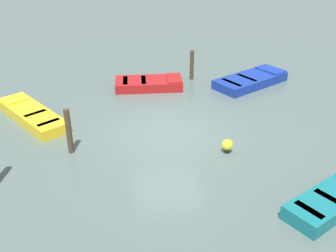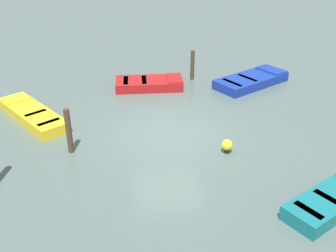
{
  "view_description": "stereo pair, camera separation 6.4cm",
  "coord_description": "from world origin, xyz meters",
  "px_view_note": "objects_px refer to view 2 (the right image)",
  "views": [
    {
      "loc": [
        2.04,
        11.99,
        6.68
      ],
      "look_at": [
        0.0,
        0.0,
        0.35
      ],
      "focal_mm": 42.32,
      "sensor_mm": 36.0,
      "label": 1
    },
    {
      "loc": [
        1.98,
        12.0,
        6.68
      ],
      "look_at": [
        0.0,
        0.0,
        0.35
      ],
      "focal_mm": 42.32,
      "sensor_mm": 36.0,
      "label": 2
    }
  ],
  "objects_px": {
    "rowboat_yellow": "(33,115)",
    "mooring_piling_mid_right": "(69,131)",
    "rowboat_teal": "(332,200)",
    "rowboat_red": "(150,83)",
    "mooring_piling_near_right": "(192,65)",
    "rowboat_blue": "(252,80)",
    "marker_buoy": "(227,145)"
  },
  "relations": [
    {
      "from": "rowboat_red",
      "to": "mooring_piling_near_right",
      "type": "relative_size",
      "value": 2.2
    },
    {
      "from": "rowboat_yellow",
      "to": "rowboat_teal",
      "type": "bearing_deg",
      "value": -161.1
    },
    {
      "from": "rowboat_red",
      "to": "rowboat_blue",
      "type": "relative_size",
      "value": 0.8
    },
    {
      "from": "rowboat_yellow",
      "to": "rowboat_red",
      "type": "bearing_deg",
      "value": -95.75
    },
    {
      "from": "rowboat_blue",
      "to": "mooring_piling_near_right",
      "type": "xyz_separation_m",
      "value": [
        2.53,
        -1.12,
        0.48
      ]
    },
    {
      "from": "rowboat_teal",
      "to": "mooring_piling_mid_right",
      "type": "xyz_separation_m",
      "value": [
        6.88,
        -3.94,
        0.55
      ]
    },
    {
      "from": "mooring_piling_near_right",
      "to": "mooring_piling_mid_right",
      "type": "relative_size",
      "value": 0.91
    },
    {
      "from": "rowboat_yellow",
      "to": "mooring_piling_mid_right",
      "type": "xyz_separation_m",
      "value": [
        -1.54,
        2.62,
        0.55
      ]
    },
    {
      "from": "rowboat_blue",
      "to": "rowboat_teal",
      "type": "xyz_separation_m",
      "value": [
        0.95,
        8.66,
        0.0
      ]
    },
    {
      "from": "rowboat_blue",
      "to": "rowboat_yellow",
      "type": "xyz_separation_m",
      "value": [
        9.37,
        2.11,
        -0.0
      ]
    },
    {
      "from": "rowboat_yellow",
      "to": "rowboat_teal",
      "type": "distance_m",
      "value": 10.67
    },
    {
      "from": "rowboat_yellow",
      "to": "mooring_piling_near_right",
      "type": "xyz_separation_m",
      "value": [
        -6.84,
        -3.23,
        0.48
      ]
    },
    {
      "from": "mooring_piling_near_right",
      "to": "marker_buoy",
      "type": "distance_m",
      "value": 6.75
    },
    {
      "from": "mooring_piling_mid_right",
      "to": "mooring_piling_near_right",
      "type": "bearing_deg",
      "value": -132.23
    },
    {
      "from": "marker_buoy",
      "to": "rowboat_red",
      "type": "bearing_deg",
      "value": -73.49
    },
    {
      "from": "rowboat_red",
      "to": "rowboat_teal",
      "type": "bearing_deg",
      "value": -63.15
    },
    {
      "from": "rowboat_teal",
      "to": "mooring_piling_mid_right",
      "type": "relative_size",
      "value": 2.02
    },
    {
      "from": "rowboat_blue",
      "to": "mooring_piling_near_right",
      "type": "bearing_deg",
      "value": 128.3
    },
    {
      "from": "mooring_piling_mid_right",
      "to": "marker_buoy",
      "type": "distance_m",
      "value": 5.06
    },
    {
      "from": "rowboat_blue",
      "to": "rowboat_yellow",
      "type": "relative_size",
      "value": 1.04
    },
    {
      "from": "rowboat_blue",
      "to": "mooring_piling_near_right",
      "type": "height_order",
      "value": "mooring_piling_near_right"
    },
    {
      "from": "rowboat_blue",
      "to": "rowboat_yellow",
      "type": "bearing_deg",
      "value": 164.82
    },
    {
      "from": "rowboat_blue",
      "to": "rowboat_teal",
      "type": "bearing_deg",
      "value": -124.11
    },
    {
      "from": "rowboat_red",
      "to": "rowboat_blue",
      "type": "distance_m",
      "value": 4.65
    },
    {
      "from": "rowboat_teal",
      "to": "rowboat_yellow",
      "type": "bearing_deg",
      "value": 114.64
    },
    {
      "from": "rowboat_blue",
      "to": "mooring_piling_mid_right",
      "type": "bearing_deg",
      "value": -176.75
    },
    {
      "from": "mooring_piling_near_right",
      "to": "rowboat_teal",
      "type": "bearing_deg",
      "value": 99.17
    },
    {
      "from": "rowboat_red",
      "to": "mooring_piling_near_right",
      "type": "distance_m",
      "value": 2.3
    },
    {
      "from": "rowboat_teal",
      "to": "marker_buoy",
      "type": "bearing_deg",
      "value": 94.77
    },
    {
      "from": "rowboat_teal",
      "to": "marker_buoy",
      "type": "relative_size",
      "value": 6.44
    },
    {
      "from": "rowboat_teal",
      "to": "marker_buoy",
      "type": "height_order",
      "value": "marker_buoy"
    },
    {
      "from": "rowboat_red",
      "to": "rowboat_blue",
      "type": "xyz_separation_m",
      "value": [
        -4.64,
        0.35,
        -0.0
      ]
    }
  ]
}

